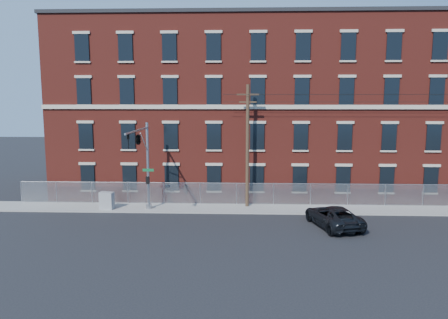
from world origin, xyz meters
The scene contains 8 objects.
ground centered at (0.00, 0.00, 0.00)m, with size 140.00×140.00×0.00m, color black.
sidewalk centered at (12.00, 5.00, 0.06)m, with size 65.00×3.00×0.12m, color gray.
mill_building centered at (12.00, 13.93, 8.15)m, with size 55.30×14.32×16.30m.
chain_link_fence centered at (12.00, 6.30, 1.06)m, with size 59.06×0.06×1.85m.
traffic_signal_mast centered at (-6.00, 2.18, 5.39)m, with size 0.90×6.75×7.00m.
utility_pole_near centered at (2.00, 5.60, 5.34)m, with size 1.80×0.28×10.00m.
pickup_truck centered at (7.99, 0.43, 0.75)m, with size 2.50×5.42×1.51m, color black.
utility_cabinet centered at (-9.36, 4.20, 0.82)m, with size 1.12×0.56×1.40m, color gray.
Camera 1 is at (1.40, -29.18, 9.00)m, focal length 34.34 mm.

